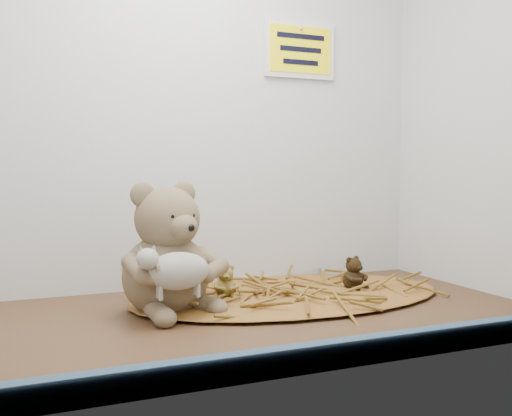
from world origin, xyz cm
name	(u,v)px	position (x,y,z in cm)	size (l,w,h in cm)	color
alcove_shell	(205,70)	(0.00, 9.00, 45.00)	(120.40, 60.20, 90.40)	#3B2514
front_rail	(294,360)	(0.00, -28.80, 1.80)	(119.28, 2.20, 3.60)	#3B5972
straw_bed	(291,294)	(19.14, 11.15, 0.66)	(67.70, 39.31, 1.31)	brown
main_teddy	(166,247)	(-7.84, 8.71, 12.17)	(19.62, 20.71, 24.33)	#806E4F
toy_lamb	(178,271)	(-7.84, -0.01, 9.22)	(14.16, 8.64, 9.15)	#B7B5A4
mini_teddy_tan	(226,279)	(5.17, 12.63, 4.50)	(5.14, 5.43, 6.38)	olive
mini_teddy_brown	(353,271)	(33.10, 9.67, 4.79)	(5.62, 5.93, 6.97)	black
wall_sign	(300,50)	(30.00, 29.40, 55.00)	(16.00, 1.20, 11.00)	#FDE90C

